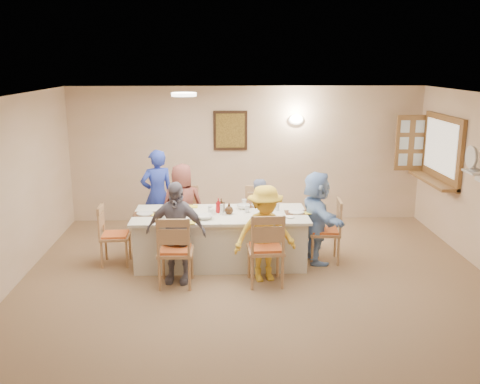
{
  "coord_description": "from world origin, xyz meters",
  "views": [
    {
      "loc": [
        -0.49,
        -6.27,
        2.94
      ],
      "look_at": [
        -0.2,
        1.4,
        1.05
      ],
      "focal_mm": 40.0,
      "sensor_mm": 36.0,
      "label": 1
    }
  ],
  "objects_px": {
    "serving_hatch": "(442,150)",
    "diner_back_right": "(258,213)",
    "chair_back_left": "(183,217)",
    "diner_back_left": "(183,206)",
    "chair_front_left": "(176,250)",
    "desk_fan": "(473,162)",
    "chair_right_end": "(325,230)",
    "chair_back_right": "(257,216)",
    "chair_front_right": "(266,248)",
    "dining_table": "(221,238)",
    "diner_right_end": "(316,217)",
    "diner_front_left": "(176,232)",
    "chair_left_end": "(115,235)",
    "diner_front_right": "(265,234)",
    "caregiver": "(157,195)",
    "condiment_ketchup": "(218,206)"
  },
  "relations": [
    {
      "from": "chair_back_left",
      "to": "chair_front_right",
      "type": "distance_m",
      "value": 2.0
    },
    {
      "from": "serving_hatch",
      "to": "chair_left_end",
      "type": "relative_size",
      "value": 1.66
    },
    {
      "from": "chair_right_end",
      "to": "diner_back_left",
      "type": "height_order",
      "value": "diner_back_left"
    },
    {
      "from": "caregiver",
      "to": "condiment_ketchup",
      "type": "height_order",
      "value": "caregiver"
    },
    {
      "from": "chair_left_end",
      "to": "diner_back_left",
      "type": "distance_m",
      "value": 1.19
    },
    {
      "from": "chair_back_right",
      "to": "chair_front_right",
      "type": "height_order",
      "value": "chair_front_right"
    },
    {
      "from": "dining_table",
      "to": "chair_left_end",
      "type": "xyz_separation_m",
      "value": [
        -1.55,
        0.0,
        0.07
      ]
    },
    {
      "from": "chair_left_end",
      "to": "diner_right_end",
      "type": "bearing_deg",
      "value": -91.9
    },
    {
      "from": "chair_right_end",
      "to": "caregiver",
      "type": "bearing_deg",
      "value": -108.87
    },
    {
      "from": "chair_right_end",
      "to": "condiment_ketchup",
      "type": "xyz_separation_m",
      "value": [
        -1.58,
        0.04,
        0.39
      ]
    },
    {
      "from": "dining_table",
      "to": "chair_front_right",
      "type": "height_order",
      "value": "chair_front_right"
    },
    {
      "from": "diner_front_left",
      "to": "caregiver",
      "type": "bearing_deg",
      "value": 113.1
    },
    {
      "from": "chair_front_left",
      "to": "chair_front_right",
      "type": "bearing_deg",
      "value": -178.37
    },
    {
      "from": "chair_left_end",
      "to": "chair_back_left",
      "type": "bearing_deg",
      "value": -51.8
    },
    {
      "from": "desk_fan",
      "to": "diner_front_left",
      "type": "distance_m",
      "value": 4.3
    },
    {
      "from": "serving_hatch",
      "to": "chair_back_left",
      "type": "bearing_deg",
      "value": -175.59
    },
    {
      "from": "diner_back_right",
      "to": "diner_back_left",
      "type": "bearing_deg",
      "value": -11.34
    },
    {
      "from": "desk_fan",
      "to": "diner_right_end",
      "type": "relative_size",
      "value": 0.22
    },
    {
      "from": "chair_back_right",
      "to": "chair_front_right",
      "type": "xyz_separation_m",
      "value": [
        0.0,
        -1.6,
        0.03
      ]
    },
    {
      "from": "diner_front_right",
      "to": "dining_table",
      "type": "bearing_deg",
      "value": 119.57
    },
    {
      "from": "chair_right_end",
      "to": "diner_back_left",
      "type": "xyz_separation_m",
      "value": [
        -2.15,
        0.68,
        0.21
      ]
    },
    {
      "from": "diner_front_left",
      "to": "diner_right_end",
      "type": "relative_size",
      "value": 1.02
    },
    {
      "from": "dining_table",
      "to": "chair_right_end",
      "type": "bearing_deg",
      "value": 0.0
    },
    {
      "from": "dining_table",
      "to": "caregiver",
      "type": "relative_size",
      "value": 1.67
    },
    {
      "from": "chair_front_left",
      "to": "caregiver",
      "type": "bearing_deg",
      "value": -75.38
    },
    {
      "from": "chair_back_left",
      "to": "chair_front_right",
      "type": "height_order",
      "value": "chair_front_right"
    },
    {
      "from": "diner_front_right",
      "to": "chair_front_right",
      "type": "bearing_deg",
      "value": -101.86
    },
    {
      "from": "dining_table",
      "to": "diner_right_end",
      "type": "relative_size",
      "value": 1.85
    },
    {
      "from": "chair_front_right",
      "to": "diner_front_left",
      "type": "distance_m",
      "value": 1.22
    },
    {
      "from": "caregiver",
      "to": "condiment_ketchup",
      "type": "relative_size",
      "value": 6.99
    },
    {
      "from": "diner_front_left",
      "to": "chair_right_end",
      "type": "bearing_deg",
      "value": 26.84
    },
    {
      "from": "chair_front_right",
      "to": "condiment_ketchup",
      "type": "bearing_deg",
      "value": -56.17
    },
    {
      "from": "diner_front_left",
      "to": "diner_right_end",
      "type": "bearing_deg",
      "value": 27.89
    },
    {
      "from": "chair_back_left",
      "to": "desk_fan",
      "type": "bearing_deg",
      "value": -4.41
    },
    {
      "from": "chair_right_end",
      "to": "chair_back_left",
      "type": "bearing_deg",
      "value": -105.42
    },
    {
      "from": "diner_back_left",
      "to": "chair_front_right",
      "type": "bearing_deg",
      "value": 124.5
    },
    {
      "from": "chair_front_right",
      "to": "chair_right_end",
      "type": "xyz_separation_m",
      "value": [
        0.95,
        0.8,
        -0.03
      ]
    },
    {
      "from": "diner_front_right",
      "to": "diner_right_end",
      "type": "distance_m",
      "value": 1.07
    },
    {
      "from": "desk_fan",
      "to": "chair_right_end",
      "type": "height_order",
      "value": "desk_fan"
    },
    {
      "from": "chair_left_end",
      "to": "condiment_ketchup",
      "type": "relative_size",
      "value": 4.13
    },
    {
      "from": "serving_hatch",
      "to": "diner_front_right",
      "type": "distance_m",
      "value": 3.69
    },
    {
      "from": "dining_table",
      "to": "caregiver",
      "type": "height_order",
      "value": "caregiver"
    },
    {
      "from": "chair_back_right",
      "to": "serving_hatch",
      "type": "bearing_deg",
      "value": 11.15
    },
    {
      "from": "chair_back_left",
      "to": "chair_front_left",
      "type": "relative_size",
      "value": 0.97
    },
    {
      "from": "dining_table",
      "to": "chair_back_left",
      "type": "bearing_deg",
      "value": 126.87
    },
    {
      "from": "diner_front_right",
      "to": "caregiver",
      "type": "xyz_separation_m",
      "value": [
        -1.65,
        1.83,
        0.1
      ]
    },
    {
      "from": "diner_back_left",
      "to": "caregiver",
      "type": "bearing_deg",
      "value": -50.78
    },
    {
      "from": "serving_hatch",
      "to": "diner_back_right",
      "type": "distance_m",
      "value": 3.27
    },
    {
      "from": "chair_back_right",
      "to": "caregiver",
      "type": "xyz_separation_m",
      "value": [
        -1.65,
        0.35,
        0.29
      ]
    },
    {
      "from": "desk_fan",
      "to": "chair_right_end",
      "type": "xyz_separation_m",
      "value": [
        -2.04,
        0.22,
        -1.07
      ]
    }
  ]
}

